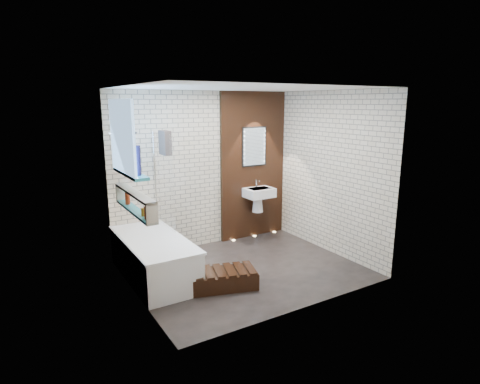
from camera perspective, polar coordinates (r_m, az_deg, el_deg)
ground at (r=5.98m, az=0.76°, el=-11.09°), size 3.20×3.20×0.00m
room_shell at (r=5.58m, az=0.80°, el=1.21°), size 3.24×3.20×2.60m
walnut_panel at (r=7.14m, az=1.87°, el=3.75°), size 1.30×0.06×2.60m
clerestory_window at (r=5.19m, az=-16.30°, el=6.54°), size 0.18×1.00×0.94m
display_niche at (r=5.12m, az=-14.80°, el=-1.41°), size 0.14×1.30×0.26m
bathtub at (r=5.76m, az=-12.22°, el=-9.20°), size 0.79×1.74×0.70m
bath_screen at (r=6.00m, az=-10.84°, el=1.60°), size 0.01×0.78×1.40m
towel at (r=5.81m, az=-10.68°, el=6.94°), size 0.10×0.26×0.35m
shower_head at (r=5.83m, az=-15.35°, el=8.21°), size 0.18×0.18×0.02m
washbasin at (r=7.08m, az=2.71°, el=-0.56°), size 0.50×0.36×0.58m
led_mirror at (r=7.06m, az=2.06°, el=6.51°), size 0.50×0.02×0.70m
walnut_step at (r=5.42m, az=-3.03°, el=-12.44°), size 1.08×0.71×0.22m
niche_bottles at (r=5.05m, az=-14.48°, el=-1.93°), size 0.06×0.85×0.16m
sill_vases at (r=4.94m, az=-14.50°, el=4.38°), size 0.09×0.09×0.36m
floor_uplights at (r=7.40m, az=2.10°, el=-6.29°), size 0.96×0.06×0.01m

